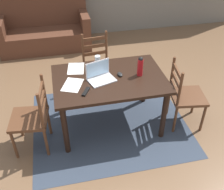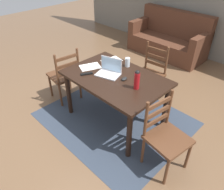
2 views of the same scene
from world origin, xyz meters
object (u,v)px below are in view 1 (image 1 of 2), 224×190
dining_table (109,85)px  chair_left_near (32,118)px  tv_remote (86,92)px  water_bottle (140,66)px  computer_mouse (120,74)px  chair_right_near (185,96)px  laptop (100,75)px  drinking_glass (98,61)px  couch (45,30)px  chair_far_head (98,66)px

dining_table → chair_left_near: bearing=-169.0°
tv_remote → water_bottle: bearing=-134.9°
computer_mouse → tv_remote: size_ratio=0.59×
dining_table → chair_right_near: 1.03m
chair_left_near → chair_right_near: same height
chair_left_near → laptop: 0.97m
computer_mouse → chair_left_near: bearing=-175.9°
drinking_glass → chair_right_near: bearing=-26.0°
laptop → tv_remote: size_ratio=2.18×
couch → computer_mouse: size_ratio=18.00×
dining_table → couch: 2.81m
dining_table → water_bottle: (0.39, -0.02, 0.24)m
dining_table → tv_remote: tv_remote is taller
water_bottle → drinking_glass: water_bottle is taller
couch → drinking_glass: (0.71, -2.33, 0.49)m
water_bottle → computer_mouse: 0.28m
couch → computer_mouse: (0.94, -2.65, 0.44)m
chair_left_near → water_bottle: 1.47m
chair_right_near → couch: couch is taller
chair_right_near → computer_mouse: chair_right_near is taller
chair_right_near → tv_remote: bearing=-177.6°
water_bottle → dining_table: bearing=177.2°
chair_far_head → couch: 1.99m
chair_right_near → tv_remote: size_ratio=5.59×
couch → tv_remote: size_ratio=10.59×
chair_right_near → couch: bearing=122.2°
dining_table → chair_far_head: chair_far_head is taller
couch → chair_far_head: bearing=-66.5°
chair_far_head → chair_right_near: size_ratio=1.00×
dining_table → computer_mouse: computer_mouse is taller
chair_far_head → laptop: size_ratio=2.56×
couch → tv_remote: couch is taller
computer_mouse → chair_far_head: bearing=93.4°
tv_remote → chair_left_near: bearing=24.2°
chair_far_head → water_bottle: (0.40, -0.86, 0.45)m
laptop → drinking_glass: laptop is taller
couch → drinking_glass: size_ratio=13.22×
laptop → tv_remote: bearing=-131.4°
water_bottle → computer_mouse: (-0.25, 0.04, -0.12)m
chair_left_near → chair_right_near: bearing=0.3°
chair_left_near → chair_right_near: (1.99, 0.01, 0.00)m
drinking_glass → chair_far_head: bearing=80.7°
dining_table → chair_left_near: 1.03m
dining_table → drinking_glass: (-0.09, 0.34, 0.17)m
chair_right_near → couch: size_ratio=0.53×
dining_table → laptop: 0.20m
chair_right_near → laptop: bearing=170.6°
chair_far_head → laptop: laptop is taller
chair_far_head → couch: size_ratio=0.53×
couch → laptop: size_ratio=4.85×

